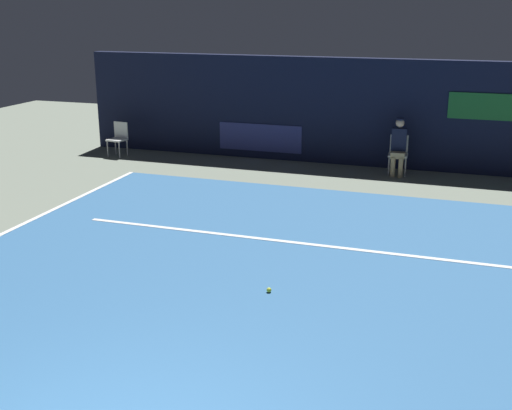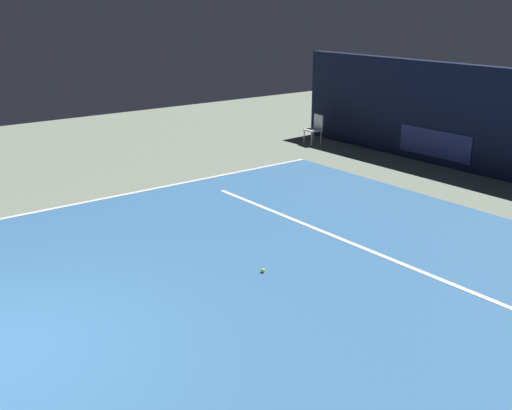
% 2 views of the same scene
% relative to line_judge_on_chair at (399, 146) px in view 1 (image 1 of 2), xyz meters
% --- Properties ---
extents(ground_plane, '(29.50, 29.50, 0.00)m').
position_rel_line_judge_on_chair_xyz_m(ground_plane, '(-1.01, -6.99, -0.69)').
color(ground_plane, gray).
extents(court_surface, '(10.03, 10.34, 0.01)m').
position_rel_line_judge_on_chair_xyz_m(court_surface, '(-1.01, -6.99, -0.68)').
color(court_surface, '#336699').
rests_on(court_surface, ground).
extents(line_service, '(7.82, 0.10, 0.01)m').
position_rel_line_judge_on_chair_xyz_m(line_service, '(-1.01, -5.18, -0.67)').
color(line_service, white).
rests_on(line_service, court_surface).
extents(back_wall, '(14.56, 0.33, 2.60)m').
position_rel_line_judge_on_chair_xyz_m(back_wall, '(-1.01, 0.72, 0.61)').
color(back_wall, '#141933').
rests_on(back_wall, ground).
extents(line_judge_on_chair, '(0.46, 0.55, 1.32)m').
position_rel_line_judge_on_chair_xyz_m(line_judge_on_chair, '(0.00, 0.00, 0.00)').
color(line_judge_on_chair, white).
rests_on(line_judge_on_chair, ground).
extents(courtside_chair_near, '(0.48, 0.46, 0.88)m').
position_rel_line_judge_on_chair_xyz_m(courtside_chair_near, '(-7.17, -0.30, -0.18)').
color(courtside_chair_near, white).
rests_on(courtside_chair_near, ground).
extents(tennis_ball, '(0.07, 0.07, 0.07)m').
position_rel_line_judge_on_chair_xyz_m(tennis_ball, '(-0.89, -7.17, -0.64)').
color(tennis_ball, '#CCE033').
rests_on(tennis_ball, court_surface).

